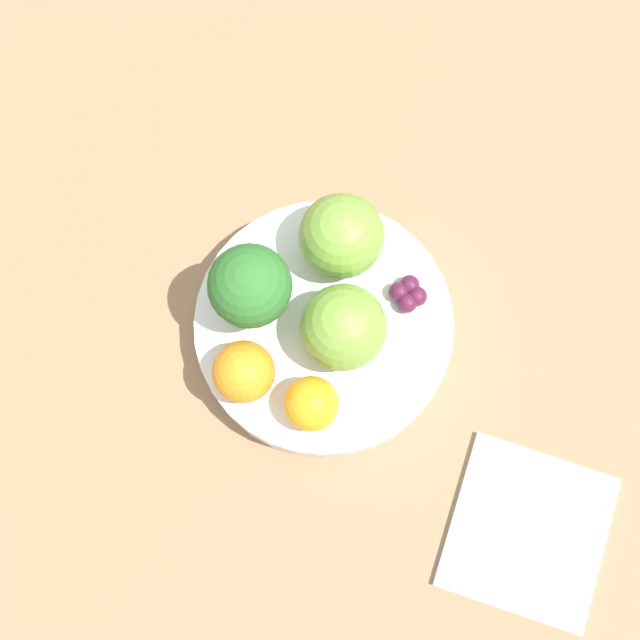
% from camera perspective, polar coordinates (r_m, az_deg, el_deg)
% --- Properties ---
extents(ground_plane, '(6.00, 6.00, 0.00)m').
position_cam_1_polar(ground_plane, '(0.71, 0.00, -1.21)').
color(ground_plane, gray).
extents(table_surface, '(1.20, 1.20, 0.02)m').
position_cam_1_polar(table_surface, '(0.70, 0.00, -1.03)').
color(table_surface, '#936D4C').
rests_on(table_surface, ground_plane).
extents(bowl, '(0.19, 0.19, 0.03)m').
position_cam_1_polar(bowl, '(0.67, 0.00, -0.54)').
color(bowl, white).
rests_on(bowl, table_surface).
extents(broccoli, '(0.06, 0.06, 0.08)m').
position_cam_1_polar(broccoli, '(0.62, -4.76, 2.15)').
color(broccoli, '#8CB76B').
rests_on(broccoli, bowl).
extents(apple_red, '(0.06, 0.06, 0.06)m').
position_cam_1_polar(apple_red, '(0.64, 1.13, 5.40)').
color(apple_red, olive).
rests_on(apple_red, bowl).
extents(apple_green, '(0.06, 0.06, 0.06)m').
position_cam_1_polar(apple_green, '(0.62, 1.25, -0.48)').
color(apple_green, olive).
rests_on(apple_green, bowl).
extents(orange_front, '(0.04, 0.04, 0.04)m').
position_cam_1_polar(orange_front, '(0.63, -5.16, -3.33)').
color(orange_front, orange).
rests_on(orange_front, bowl).
extents(orange_back, '(0.04, 0.04, 0.04)m').
position_cam_1_polar(orange_back, '(0.63, -0.81, -5.38)').
color(orange_back, orange).
rests_on(orange_back, bowl).
extents(grape_cluster, '(0.03, 0.03, 0.02)m').
position_cam_1_polar(grape_cluster, '(0.66, 5.42, 1.67)').
color(grape_cluster, '#511938').
rests_on(grape_cluster, bowl).
extents(napkin, '(0.14, 0.14, 0.01)m').
position_cam_1_polar(napkin, '(0.69, 12.92, -13.06)').
color(napkin, silver).
rests_on(napkin, table_surface).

